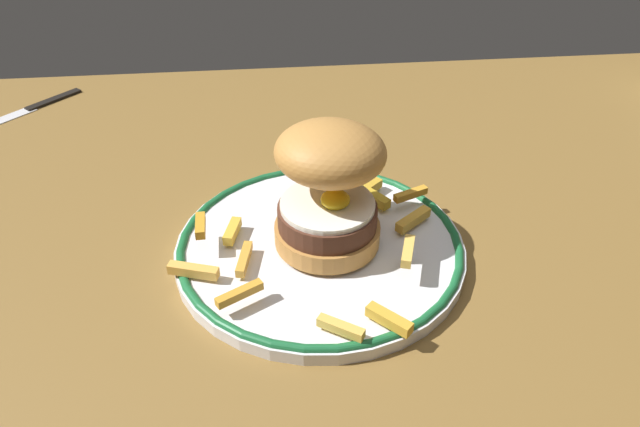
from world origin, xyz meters
The scene contains 5 objects.
ground_plane centered at (0.00, 0.00, -2.00)cm, with size 147.32×86.25×4.00cm, color brown.
dinner_plate centered at (-4.22, -1.58, 0.84)cm, with size 26.58×26.58×1.60cm.
burger centered at (-3.33, -0.74, 7.23)cm, with size 13.50×13.63×11.19cm.
fries_pile centered at (-4.18, -3.47, 2.37)cm, with size 24.78×21.42×2.54cm.
knife centered at (-39.71, 32.20, 0.26)cm, with size 13.56×14.01×0.70cm.
Camera 1 is at (-8.66, -44.18, 35.79)cm, focal length 33.54 mm.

